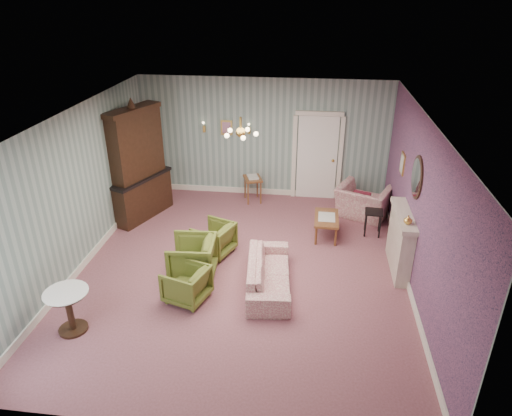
# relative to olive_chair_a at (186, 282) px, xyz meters

# --- Properties ---
(floor) EXTENTS (7.00, 7.00, 0.00)m
(floor) POSITION_rel_olive_chair_a_xyz_m (0.79, 1.01, -0.34)
(floor) COLOR #8C515C
(floor) RESTS_ON ground
(ceiling) EXTENTS (7.00, 7.00, 0.00)m
(ceiling) POSITION_rel_olive_chair_a_xyz_m (0.79, 1.01, 2.56)
(ceiling) COLOR white
(ceiling) RESTS_ON ground
(wall_back) EXTENTS (6.00, 0.00, 6.00)m
(wall_back) POSITION_rel_olive_chair_a_xyz_m (0.79, 4.51, 1.11)
(wall_back) COLOR slate
(wall_back) RESTS_ON ground
(wall_front) EXTENTS (6.00, 0.00, 6.00)m
(wall_front) POSITION_rel_olive_chair_a_xyz_m (0.79, -2.49, 1.11)
(wall_front) COLOR slate
(wall_front) RESTS_ON ground
(wall_left) EXTENTS (0.00, 7.00, 7.00)m
(wall_left) POSITION_rel_olive_chair_a_xyz_m (-2.21, 1.01, 1.11)
(wall_left) COLOR slate
(wall_left) RESTS_ON ground
(wall_right) EXTENTS (0.00, 7.00, 7.00)m
(wall_right) POSITION_rel_olive_chair_a_xyz_m (3.79, 1.01, 1.11)
(wall_right) COLOR slate
(wall_right) RESTS_ON ground
(wall_right_floral) EXTENTS (0.00, 7.00, 7.00)m
(wall_right_floral) POSITION_rel_olive_chair_a_xyz_m (3.78, 1.01, 1.11)
(wall_right_floral) COLOR #B25982
(wall_right_floral) RESTS_ON ground
(door) EXTENTS (1.12, 0.12, 2.16)m
(door) POSITION_rel_olive_chair_a_xyz_m (2.09, 4.47, 0.74)
(door) COLOR white
(door) RESTS_ON floor
(olive_chair_a) EXTENTS (0.79, 0.81, 0.67)m
(olive_chair_a) POSITION_rel_olive_chair_a_xyz_m (0.00, 0.00, 0.00)
(olive_chair_a) COLOR #5C6623
(olive_chair_a) RESTS_ON floor
(olive_chair_b) EXTENTS (0.80, 0.85, 0.82)m
(olive_chair_b) POSITION_rel_olive_chair_a_xyz_m (-0.08, 0.71, 0.07)
(olive_chair_b) COLOR #5C6623
(olive_chair_b) RESTS_ON floor
(olive_chair_c) EXTENTS (0.85, 0.87, 0.70)m
(olive_chair_c) POSITION_rel_olive_chair_a_xyz_m (0.14, 1.53, 0.01)
(olive_chair_c) COLOR #5C6623
(olive_chair_c) RESTS_ON floor
(sofa_chintz) EXTENTS (0.70, 1.89, 0.72)m
(sofa_chintz) POSITION_rel_olive_chair_a_xyz_m (1.33, 0.55, 0.02)
(sofa_chintz) COLOR #9E3F55
(sofa_chintz) RESTS_ON floor
(wingback_chair) EXTENTS (1.30, 1.10, 0.97)m
(wingback_chair) POSITION_rel_olive_chair_a_xyz_m (3.18, 3.55, 0.15)
(wingback_chair) COLOR #9E3F55
(wingback_chair) RESTS_ON floor
(dresser) EXTENTS (1.11, 1.69, 2.66)m
(dresser) POSITION_rel_olive_chair_a_xyz_m (-1.82, 2.94, 0.99)
(dresser) COLOR black
(dresser) RESTS_ON floor
(fireplace) EXTENTS (0.30, 1.40, 1.16)m
(fireplace) POSITION_rel_olive_chair_a_xyz_m (3.65, 1.41, 0.24)
(fireplace) COLOR beige
(fireplace) RESTS_ON floor
(mantel_vase) EXTENTS (0.15, 0.15, 0.15)m
(mantel_vase) POSITION_rel_olive_chair_a_xyz_m (3.63, 1.01, 0.90)
(mantel_vase) COLOR gold
(mantel_vase) RESTS_ON fireplace
(oval_mirror) EXTENTS (0.04, 0.76, 0.84)m
(oval_mirror) POSITION_rel_olive_chair_a_xyz_m (3.75, 1.41, 1.51)
(oval_mirror) COLOR white
(oval_mirror) RESTS_ON wall_right
(framed_print) EXTENTS (0.04, 0.34, 0.42)m
(framed_print) POSITION_rel_olive_chair_a_xyz_m (3.76, 2.76, 1.26)
(framed_print) COLOR gold
(framed_print) RESTS_ON wall_right
(coffee_table) EXTENTS (0.51, 0.89, 0.45)m
(coffee_table) POSITION_rel_olive_chair_a_xyz_m (2.34, 2.48, -0.11)
(coffee_table) COLOR brown
(coffee_table) RESTS_ON floor
(side_table_black) EXTENTS (0.40, 0.40, 0.55)m
(side_table_black) POSITION_rel_olive_chair_a_xyz_m (3.32, 2.69, -0.06)
(side_table_black) COLOR black
(side_table_black) RESTS_ON floor
(pedestal_table) EXTENTS (0.72, 0.72, 0.72)m
(pedestal_table) POSITION_rel_olive_chair_a_xyz_m (-1.55, -0.98, 0.02)
(pedestal_table) COLOR black
(pedestal_table) RESTS_ON floor
(nesting_table) EXTENTS (0.54, 0.61, 0.67)m
(nesting_table) POSITION_rel_olive_chair_a_xyz_m (0.58, 4.05, -0.00)
(nesting_table) COLOR brown
(nesting_table) RESTS_ON floor
(gilt_mirror_back) EXTENTS (0.28, 0.06, 0.36)m
(gilt_mirror_back) POSITION_rel_olive_chair_a_xyz_m (-0.11, 4.47, 1.36)
(gilt_mirror_back) COLOR gold
(gilt_mirror_back) RESTS_ON wall_back
(sconce_left) EXTENTS (0.16, 0.12, 0.30)m
(sconce_left) POSITION_rel_olive_chair_a_xyz_m (-0.66, 4.45, 1.36)
(sconce_left) COLOR gold
(sconce_left) RESTS_ON wall_back
(sconce_right) EXTENTS (0.16, 0.12, 0.30)m
(sconce_right) POSITION_rel_olive_chair_a_xyz_m (0.44, 4.45, 1.36)
(sconce_right) COLOR gold
(sconce_right) RESTS_ON wall_back
(chandelier) EXTENTS (0.56, 0.56, 0.36)m
(chandelier) POSITION_rel_olive_chair_a_xyz_m (0.79, 1.01, 2.29)
(chandelier) COLOR gold
(chandelier) RESTS_ON ceiling
(burgundy_cushion) EXTENTS (0.41, 0.28, 0.39)m
(burgundy_cushion) POSITION_rel_olive_chair_a_xyz_m (3.13, 3.40, 0.14)
(burgundy_cushion) COLOR maroon
(burgundy_cushion) RESTS_ON wingback_chair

